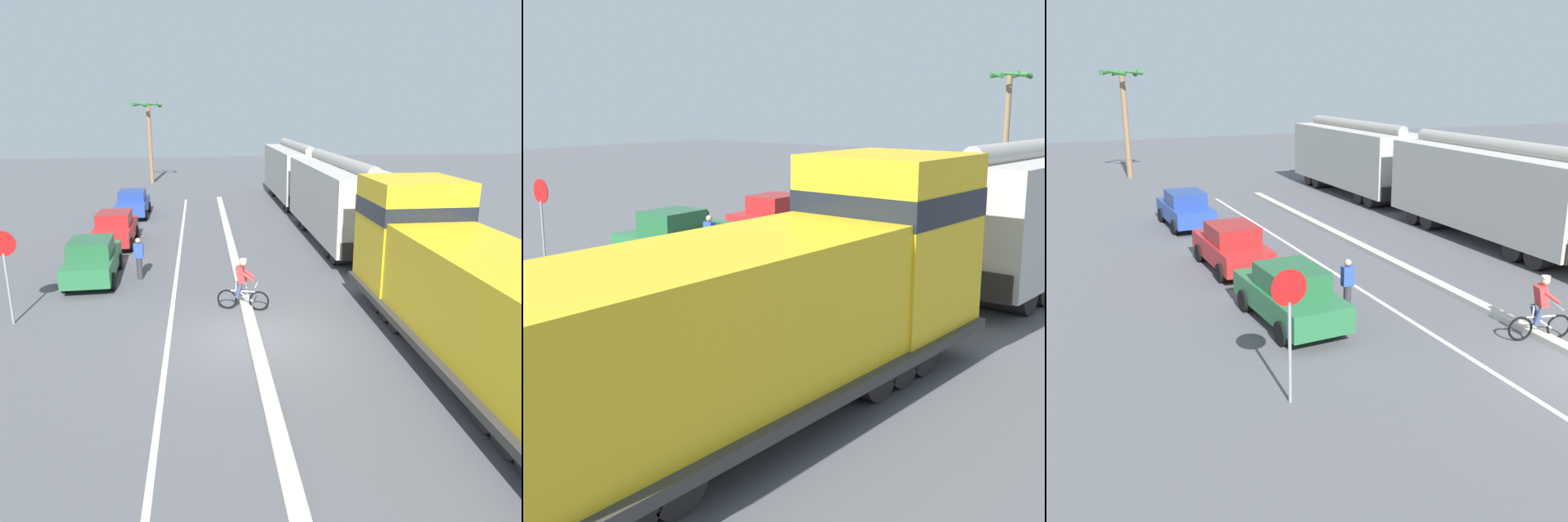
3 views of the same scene
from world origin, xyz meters
TOP-DOWN VIEW (x-y plane):
  - ground_plane at (0.00, 0.00)m, footprint 120.00×120.00m
  - median_curb at (0.00, 6.00)m, footprint 0.36×36.00m
  - lane_stripe at (-2.40, 6.00)m, footprint 0.14×36.00m
  - locomotive at (5.26, -1.58)m, footprint 3.10×11.61m
  - hopper_car_lead at (5.26, 10.58)m, footprint 2.90×10.60m
  - hopper_car_middle at (5.26, 22.18)m, footprint 2.90×10.60m
  - parked_car_green at (-5.48, 5.90)m, footprint 1.97×4.27m
  - parked_car_red at (-5.45, 11.25)m, footprint 1.88×4.22m
  - parked_car_blue at (-5.44, 18.20)m, footprint 1.88×4.22m
  - cyclist at (-0.12, 2.22)m, footprint 1.66×0.61m
  - stop_sign at (-7.13, 1.94)m, footprint 0.76×0.08m
  - palm_tree_near at (-5.56, 33.48)m, footprint 2.68×2.79m
  - pedestrian_by_cars at (-3.76, 5.82)m, footprint 0.34×0.22m

SIDE VIEW (x-z plane):
  - ground_plane at x=0.00m, z-range 0.00..0.00m
  - lane_stripe at x=-2.40m, z-range 0.00..0.01m
  - median_curb at x=0.00m, z-range 0.00..0.16m
  - parked_car_green at x=-5.48m, z-range 0.01..1.63m
  - parked_car_red at x=-5.45m, z-range 0.01..1.63m
  - parked_car_blue at x=-5.44m, z-range 0.01..1.63m
  - cyclist at x=-0.12m, z-range -0.04..1.67m
  - pedestrian_by_cars at x=-3.76m, z-range 0.04..1.66m
  - locomotive at x=5.26m, z-range -0.30..3.90m
  - stop_sign at x=-7.13m, z-range 0.58..3.46m
  - hopper_car_lead at x=5.26m, z-range -0.01..4.17m
  - hopper_car_middle at x=5.26m, z-range -0.01..4.17m
  - palm_tree_near at x=-5.56m, z-range 1.58..8.66m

